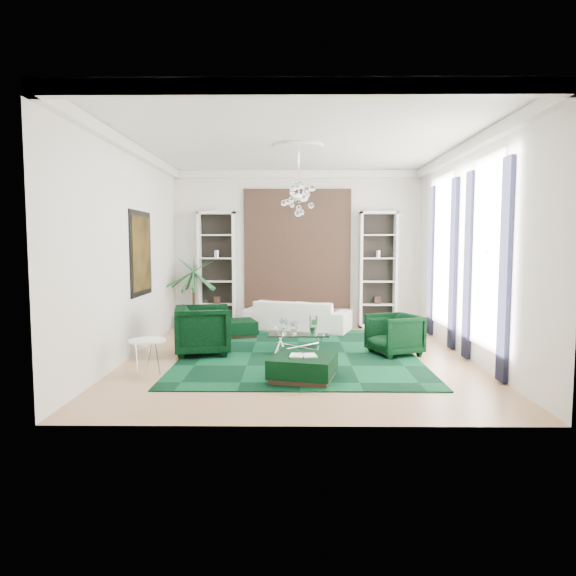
{
  "coord_description": "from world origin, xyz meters",
  "views": [
    {
      "loc": [
        -0.1,
        -9.08,
        2.04
      ],
      "look_at": [
        -0.2,
        0.5,
        1.21
      ],
      "focal_mm": 32.0,
      "sensor_mm": 36.0,
      "label": 1
    }
  ],
  "objects_px": {
    "armchair_left": "(203,330)",
    "armchair_right": "(394,335)",
    "ottoman_side": "(236,329)",
    "ottoman_front": "(303,368)",
    "side_table": "(148,358)",
    "sofa": "(297,315)",
    "palm": "(194,282)",
    "coffee_table": "(298,341)"
  },
  "relations": [
    {
      "from": "coffee_table",
      "to": "armchair_left",
      "type": "bearing_deg",
      "value": -168.69
    },
    {
      "from": "ottoman_front",
      "to": "side_table",
      "type": "xyz_separation_m",
      "value": [
        -2.4,
        0.25,
        0.09
      ]
    },
    {
      "from": "armchair_left",
      "to": "ottoman_front",
      "type": "bearing_deg",
      "value": -145.18
    },
    {
      "from": "armchair_right",
      "to": "palm",
      "type": "bearing_deg",
      "value": -145.82
    },
    {
      "from": "armchair_right",
      "to": "ottoman_front",
      "type": "xyz_separation_m",
      "value": [
        -1.7,
        -1.75,
        -0.2
      ]
    },
    {
      "from": "armchair_right",
      "to": "coffee_table",
      "type": "relative_size",
      "value": 0.75
    },
    {
      "from": "armchair_right",
      "to": "coffee_table",
      "type": "bearing_deg",
      "value": -123.91
    },
    {
      "from": "ottoman_front",
      "to": "ottoman_side",
      "type": "bearing_deg",
      "value": 111.52
    },
    {
      "from": "sofa",
      "to": "coffee_table",
      "type": "height_order",
      "value": "sofa"
    },
    {
      "from": "armchair_right",
      "to": "side_table",
      "type": "xyz_separation_m",
      "value": [
        -4.1,
        -1.5,
        -0.1
      ]
    },
    {
      "from": "ottoman_side",
      "to": "coffee_table",
      "type": "bearing_deg",
      "value": -47.05
    },
    {
      "from": "sofa",
      "to": "ottoman_side",
      "type": "xyz_separation_m",
      "value": [
        -1.35,
        -0.85,
        -0.17
      ]
    },
    {
      "from": "sofa",
      "to": "armchair_right",
      "type": "height_order",
      "value": "armchair_right"
    },
    {
      "from": "armchair_left",
      "to": "side_table",
      "type": "height_order",
      "value": "armchair_left"
    },
    {
      "from": "armchair_left",
      "to": "side_table",
      "type": "bearing_deg",
      "value": 147.22
    },
    {
      "from": "ottoman_side",
      "to": "sofa",
      "type": "bearing_deg",
      "value": 32.2
    },
    {
      "from": "coffee_table",
      "to": "palm",
      "type": "xyz_separation_m",
      "value": [
        -2.45,
        2.4,
        0.93
      ]
    },
    {
      "from": "armchair_left",
      "to": "armchair_right",
      "type": "bearing_deg",
      "value": -100.98
    },
    {
      "from": "palm",
      "to": "armchair_left",
      "type": "bearing_deg",
      "value": -75.72
    },
    {
      "from": "sofa",
      "to": "ottoman_front",
      "type": "xyz_separation_m",
      "value": [
        0.05,
        -4.4,
        -0.17
      ]
    },
    {
      "from": "sofa",
      "to": "ottoman_side",
      "type": "height_order",
      "value": "sofa"
    },
    {
      "from": "side_table",
      "to": "palm",
      "type": "xyz_separation_m",
      "value": [
        -0.1,
        4.25,
        0.85
      ]
    },
    {
      "from": "coffee_table",
      "to": "ottoman_front",
      "type": "bearing_deg",
      "value": -88.64
    },
    {
      "from": "sofa",
      "to": "side_table",
      "type": "xyz_separation_m",
      "value": [
        -2.35,
        -4.15,
        -0.08
      ]
    },
    {
      "from": "side_table",
      "to": "armchair_left",
      "type": "bearing_deg",
      "value": 68.2
    },
    {
      "from": "sofa",
      "to": "palm",
      "type": "relative_size",
      "value": 1.08
    },
    {
      "from": "palm",
      "to": "side_table",
      "type": "bearing_deg",
      "value": -88.65
    },
    {
      "from": "armchair_left",
      "to": "coffee_table",
      "type": "relative_size",
      "value": 0.91
    },
    {
      "from": "ottoman_front",
      "to": "palm",
      "type": "xyz_separation_m",
      "value": [
        -2.5,
        4.5,
        0.94
      ]
    },
    {
      "from": "ottoman_side",
      "to": "ottoman_front",
      "type": "bearing_deg",
      "value": -68.48
    },
    {
      "from": "ottoman_front",
      "to": "side_table",
      "type": "relative_size",
      "value": 1.61
    },
    {
      "from": "ottoman_side",
      "to": "palm",
      "type": "height_order",
      "value": "palm"
    },
    {
      "from": "ottoman_side",
      "to": "ottoman_front",
      "type": "distance_m",
      "value": 3.82
    },
    {
      "from": "ottoman_side",
      "to": "side_table",
      "type": "bearing_deg",
      "value": -106.86
    },
    {
      "from": "sofa",
      "to": "armchair_left",
      "type": "xyz_separation_m",
      "value": [
        -1.75,
        -2.65,
        0.1
      ]
    },
    {
      "from": "side_table",
      "to": "sofa",
      "type": "bearing_deg",
      "value": 60.48
    },
    {
      "from": "ottoman_side",
      "to": "side_table",
      "type": "height_order",
      "value": "side_table"
    },
    {
      "from": "coffee_table",
      "to": "ottoman_side",
      "type": "relative_size",
      "value": 1.35
    },
    {
      "from": "sofa",
      "to": "armchair_left",
      "type": "distance_m",
      "value": 3.18
    },
    {
      "from": "sofa",
      "to": "palm",
      "type": "height_order",
      "value": "palm"
    },
    {
      "from": "ottoman_side",
      "to": "ottoman_front",
      "type": "xyz_separation_m",
      "value": [
        1.4,
        -3.55,
        0.0
      ]
    },
    {
      "from": "sofa",
      "to": "ottoman_front",
      "type": "bearing_deg",
      "value": 109.03
    }
  ]
}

